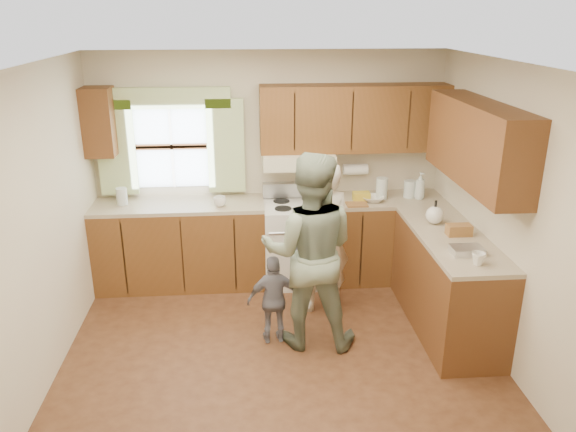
{
  "coord_description": "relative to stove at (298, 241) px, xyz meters",
  "views": [
    {
      "loc": [
        -0.28,
        -4.28,
        2.88
      ],
      "look_at": [
        0.1,
        0.4,
        1.15
      ],
      "focal_mm": 35.0,
      "sensor_mm": 36.0,
      "label": 1
    }
  ],
  "objects": [
    {
      "name": "room",
      "position": [
        -0.3,
        -1.44,
        0.78
      ],
      "size": [
        3.8,
        3.8,
        3.8
      ],
      "color": "#452515",
      "rests_on": "ground"
    },
    {
      "name": "kitchen_fixtures",
      "position": [
        0.31,
        -0.36,
        0.37
      ],
      "size": [
        3.8,
        2.25,
        2.15
      ],
      "color": "#4B2D10",
      "rests_on": "ground"
    },
    {
      "name": "stove",
      "position": [
        0.0,
        0.0,
        0.0
      ],
      "size": [
        0.76,
        0.67,
        1.07
      ],
      "color": "silver",
      "rests_on": "ground"
    },
    {
      "name": "woman_left",
      "position": [
        0.17,
        -0.66,
        0.31
      ],
      "size": [
        0.64,
        0.49,
        1.55
      ],
      "primitive_type": "imported",
      "rotation": [
        0.0,
        0.0,
        3.38
      ],
      "color": "silver",
      "rests_on": "ground"
    },
    {
      "name": "woman_right",
      "position": [
        -0.03,
        -1.26,
        0.43
      ],
      "size": [
        0.96,
        0.8,
        1.78
      ],
      "primitive_type": "imported",
      "rotation": [
        0.0,
        0.0,
        2.99
      ],
      "color": "#203B21",
      "rests_on": "ground"
    },
    {
      "name": "child",
      "position": [
        -0.34,
        -1.24,
        -0.04
      ],
      "size": [
        0.51,
        0.25,
        0.85
      ],
      "primitive_type": "imported",
      "rotation": [
        0.0,
        0.0,
        3.23
      ],
      "color": "slate",
      "rests_on": "ground"
    }
  ]
}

